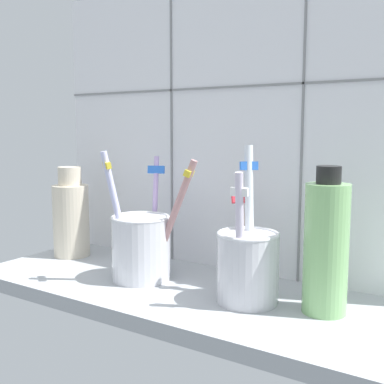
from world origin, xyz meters
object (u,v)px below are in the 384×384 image
at_px(ceramic_vase, 71,216).
at_px(toothbrush_cup_left, 143,244).
at_px(toothbrush_cup_right, 249,262).
at_px(soap_bottle, 326,246).

bearing_deg(ceramic_vase, toothbrush_cup_left, -10.38).
xyz_separation_m(toothbrush_cup_right, soap_bottle, (0.09, 0.01, 0.03)).
relative_size(toothbrush_cup_right, soap_bottle, 1.12).
bearing_deg(toothbrush_cup_left, soap_bottle, 3.14).
xyz_separation_m(ceramic_vase, soap_bottle, (0.43, -0.02, 0.01)).
height_order(toothbrush_cup_left, toothbrush_cup_right, toothbrush_cup_right).
bearing_deg(ceramic_vase, toothbrush_cup_right, -5.38).
height_order(toothbrush_cup_right, ceramic_vase, toothbrush_cup_right).
relative_size(toothbrush_cup_left, toothbrush_cup_right, 0.95).
relative_size(toothbrush_cup_left, ceramic_vase, 1.22).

